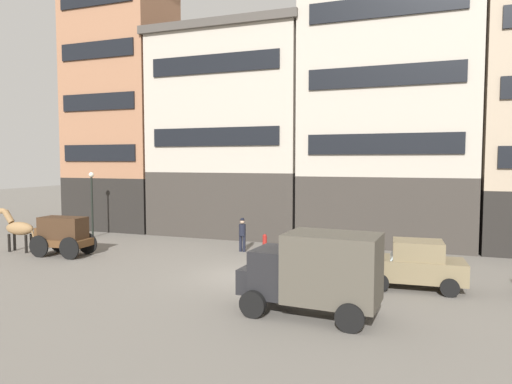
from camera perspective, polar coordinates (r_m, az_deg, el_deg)
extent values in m
plane|color=slate|center=(19.33, -1.50, -10.54)|extent=(120.00, 120.00, 0.00)
cube|color=black|center=(34.50, -16.18, -1.21)|extent=(6.77, 5.16, 3.65)
cube|color=#9E6B4C|center=(34.82, -16.46, 13.04)|extent=(6.77, 5.16, 13.56)
cube|color=black|center=(32.28, -19.07, 4.65)|extent=(5.69, 0.12, 1.10)
cube|color=black|center=(32.51, -19.20, 10.63)|extent=(5.69, 0.12, 1.10)
cube|color=black|center=(33.09, -19.34, 16.47)|extent=(5.69, 0.12, 1.10)
cube|color=#38332D|center=(30.28, -3.13, -1.33)|extent=(9.86, 5.16, 4.10)
cube|color=#B7AD9E|center=(30.37, -3.17, 10.79)|extent=(9.86, 5.16, 8.70)
cube|color=#47423D|center=(31.25, -3.21, 19.20)|extent=(10.36, 5.66, 0.50)
cube|color=black|center=(27.78, -5.31, 6.91)|extent=(8.28, 0.12, 1.10)
cube|color=black|center=(28.34, -5.37, 15.73)|extent=(8.28, 0.12, 1.10)
cube|color=#38332D|center=(27.95, 15.84, -2.08)|extent=(9.58, 5.16, 3.95)
cube|color=#B7AD9E|center=(28.16, 16.13, 12.91)|extent=(9.58, 5.16, 10.70)
cube|color=black|center=(25.19, 15.56, 5.84)|extent=(8.04, 0.12, 1.10)
cube|color=black|center=(25.56, 15.72, 13.85)|extent=(8.04, 0.12, 1.10)
cube|color=black|center=(26.42, 15.87, 21.49)|extent=(8.04, 0.12, 1.10)
cube|color=brown|center=(25.26, -22.98, -5.79)|extent=(2.77, 1.46, 0.36)
cube|color=#3D2819|center=(25.15, -23.02, -4.15)|extent=(2.36, 1.24, 1.10)
cube|color=brown|center=(25.92, -24.97, -4.53)|extent=(0.46, 1.06, 0.50)
cylinder|color=black|center=(25.34, -25.57, -6.18)|extent=(1.10, 0.15, 1.10)
cylinder|color=black|center=(26.39, -23.50, -5.73)|extent=(1.10, 0.15, 1.10)
cylinder|color=black|center=(24.18, -22.38, -6.56)|extent=(1.10, 0.15, 1.10)
cylinder|color=black|center=(25.28, -20.36, -6.06)|extent=(1.10, 0.15, 1.10)
ellipsoid|color=#937047|center=(27.22, -27.49, -4.07)|extent=(1.73, 0.70, 0.70)
cylinder|color=#937047|center=(27.65, -28.61, -2.74)|extent=(0.68, 0.36, 0.76)
ellipsoid|color=#937047|center=(27.91, -29.21, -2.08)|extent=(0.57, 0.27, 0.30)
cylinder|color=#937047|center=(26.69, -26.23, -4.51)|extent=(0.27, 0.12, 0.65)
cylinder|color=black|center=(27.59, -28.53, -5.63)|extent=(0.14, 0.14, 0.95)
cylinder|color=black|center=(27.84, -28.00, -5.53)|extent=(0.14, 0.14, 0.95)
cylinder|color=black|center=(26.83, -26.86, -5.83)|extent=(0.14, 0.14, 0.95)
cylinder|color=black|center=(27.09, -26.34, -5.73)|extent=(0.14, 0.14, 0.95)
cube|color=black|center=(14.86, 2.70, -9.94)|extent=(1.51, 1.79, 1.50)
cube|color=black|center=(15.19, 0.19, -10.80)|extent=(0.99, 1.50, 0.80)
cube|color=#4C473D|center=(14.26, 9.57, -9.35)|extent=(2.92, 2.08, 2.10)
cube|color=silver|center=(14.96, 1.08, -8.85)|extent=(0.28, 1.37, 0.64)
cylinder|color=black|center=(14.41, -0.43, -13.89)|extent=(0.85, 0.28, 0.84)
cylinder|color=black|center=(16.09, 2.41, -11.98)|extent=(0.85, 0.28, 0.84)
cylinder|color=black|center=(13.52, 11.67, -15.19)|extent=(0.85, 0.28, 0.84)
cylinder|color=black|center=(15.30, 13.21, -12.93)|extent=(0.85, 0.28, 0.84)
cube|color=#7A6B4C|center=(18.46, 19.10, -9.12)|extent=(3.79, 1.83, 0.80)
cube|color=#7A6B4C|center=(18.32, 19.62, -6.84)|extent=(1.89, 1.55, 0.70)
cube|color=silver|center=(18.31, 16.94, -7.20)|extent=(0.42, 1.33, 0.56)
cylinder|color=black|center=(17.72, 15.25, -10.92)|extent=(0.67, 0.22, 0.66)
cylinder|color=black|center=(19.35, 15.35, -9.66)|extent=(0.67, 0.22, 0.66)
cylinder|color=black|center=(17.85, 23.12, -11.00)|extent=(0.67, 0.22, 0.66)
cylinder|color=black|center=(19.46, 22.53, -9.74)|extent=(0.67, 0.22, 0.66)
cylinder|color=black|center=(24.38, -1.94, -6.48)|extent=(0.16, 0.16, 0.85)
cylinder|color=black|center=(24.30, -1.50, -6.51)|extent=(0.16, 0.16, 0.85)
cylinder|color=black|center=(24.22, -1.72, -4.78)|extent=(0.40, 0.40, 0.62)
sphere|color=tan|center=(24.15, -1.73, -3.75)|extent=(0.22, 0.22, 0.22)
cylinder|color=black|center=(24.14, -1.73, -3.51)|extent=(0.28, 0.28, 0.02)
cylinder|color=black|center=(24.14, -1.73, -3.40)|extent=(0.18, 0.18, 0.09)
cylinder|color=black|center=(30.40, -19.85, -1.83)|extent=(0.12, 0.12, 3.80)
sphere|color=silver|center=(30.27, -19.94, 2.06)|extent=(0.32, 0.32, 0.32)
cylinder|color=maroon|center=(25.02, 1.10, -6.38)|extent=(0.24, 0.24, 0.70)
sphere|color=maroon|center=(24.96, 1.10, -5.54)|extent=(0.22, 0.22, 0.22)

